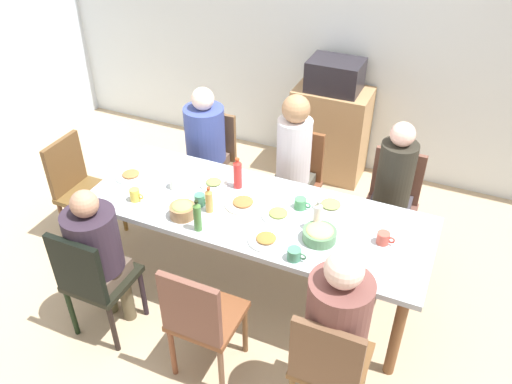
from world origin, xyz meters
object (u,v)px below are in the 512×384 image
at_px(plate_1, 278,214).
at_px(cup_3, 200,200).
at_px(bottle_0, 197,216).
at_px(bottle_3, 238,174).
at_px(chair_0, 79,185).
at_px(microwave, 335,75).
at_px(person_1, 205,141).
at_px(cup_4, 176,183).
at_px(cup_1, 383,238).
at_px(person_3, 293,157).
at_px(chair_1, 211,157).
at_px(chair_5, 329,363).
at_px(bowl_1, 320,234).
at_px(dining_table, 256,218).
at_px(plate_2, 243,203).
at_px(cup_0, 135,195).
at_px(plate_3, 331,206).
at_px(side_cabinet, 329,133).
at_px(person_4, 393,185).
at_px(chair_6, 93,279).
at_px(chair_3, 296,178).
at_px(cup_5, 301,204).
at_px(person_5, 337,322).
at_px(plate_4, 266,240).
at_px(person_6, 96,249).
at_px(bottle_2, 209,200).
at_px(chair_4, 391,201).
at_px(chair_2, 201,317).
at_px(bowl_0, 182,210).
at_px(plate_5, 131,175).
at_px(cup_2, 295,254).
at_px(bottle_1, 317,216).

bearing_deg(plate_1, cup_3, -168.97).
height_order(bottle_0, bottle_3, bottle_3).
bearing_deg(chair_0, bottle_0, -14.62).
height_order(cup_3, microwave, microwave).
xyz_separation_m(person_1, cup_4, (0.15, -0.71, 0.06)).
bearing_deg(cup_1, microwave, 116.38).
bearing_deg(cup_3, person_3, 65.48).
height_order(chair_1, person_3, person_3).
bearing_deg(chair_5, bowl_1, 113.42).
xyz_separation_m(dining_table, plate_2, (-0.11, 0.02, 0.09)).
bearing_deg(cup_4, cup_0, -125.34).
bearing_deg(plate_3, cup_3, -157.82).
bearing_deg(side_cabinet, person_3, -89.80).
bearing_deg(chair_1, bowl_1, -35.96).
xyz_separation_m(person_1, plate_1, (0.95, -0.72, 0.04)).
distance_m(person_3, cup_3, 0.90).
relative_size(chair_1, bottle_3, 3.74).
xyz_separation_m(person_4, chair_6, (-1.58, -1.52, -0.20)).
height_order(bowl_1, microwave, microwave).
bearing_deg(person_3, chair_6, -117.32).
bearing_deg(chair_5, chair_3, 115.99).
distance_m(chair_1, cup_5, 1.28).
bearing_deg(cup_1, cup_0, -171.51).
height_order(person_1, plate_2, person_1).
height_order(person_5, plate_4, person_5).
relative_size(chair_0, person_6, 0.79).
relative_size(person_3, cup_5, 10.96).
bearing_deg(cup_0, bottle_3, 36.87).
xyz_separation_m(chair_1, bottle_2, (0.51, -0.95, 0.32)).
height_order(person_3, chair_4, person_3).
distance_m(person_4, plate_3, 0.59).
bearing_deg(chair_6, bottle_2, 52.86).
distance_m(person_5, plate_3, 1.01).
height_order(chair_2, cup_3, chair_2).
height_order(chair_3, bottle_3, bottle_3).
height_order(bowl_0, microwave, microwave).
height_order(chair_1, plate_1, chair_1).
bearing_deg(plate_5, dining_table, 0.38).
bearing_deg(plate_5, cup_4, 2.31).
bearing_deg(bowl_1, bowl_0, -171.13).
xyz_separation_m(cup_0, cup_2, (1.22, -0.11, -0.01)).
xyz_separation_m(chair_3, chair_6, (-0.79, -1.62, 0.00)).
bearing_deg(chair_6, person_5, 3.21).
bearing_deg(bowl_0, plate_5, 156.86).
height_order(chair_0, cup_4, chair_0).
bearing_deg(cup_0, chair_2, -35.08).
xyz_separation_m(plate_2, bottle_1, (0.55, -0.05, 0.09)).
bearing_deg(cup_5, plate_4, -100.97).
height_order(chair_2, person_5, person_5).
height_order(chair_6, plate_3, chair_6).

